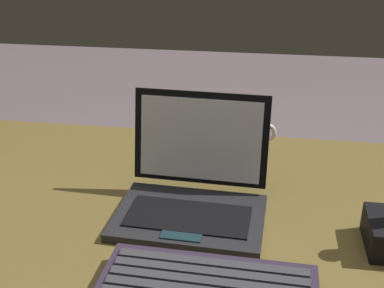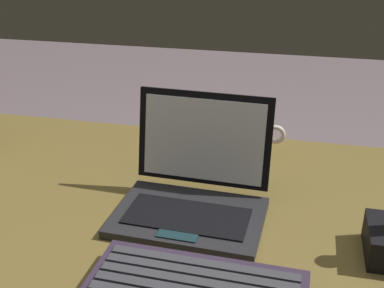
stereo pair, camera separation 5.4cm
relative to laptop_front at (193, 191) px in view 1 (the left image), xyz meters
name	(u,v)px [view 1 (the left image)]	position (x,y,z in m)	size (l,w,h in m)	color
desk	(154,264)	(-0.07, -0.03, -0.14)	(1.36, 0.80, 0.71)	brown
laptop_front	(193,191)	(0.00, 0.00, 0.00)	(0.27, 0.22, 0.20)	#232326
coffee_mug	(243,133)	(0.07, 0.28, 0.00)	(0.11, 0.08, 0.08)	silver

